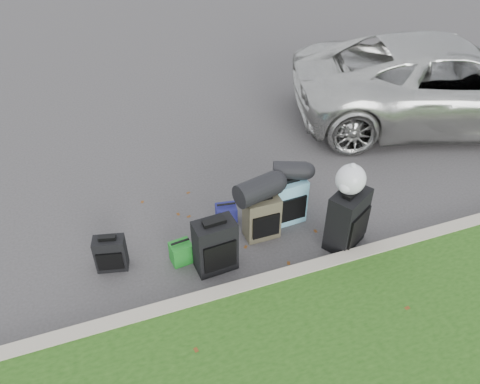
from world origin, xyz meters
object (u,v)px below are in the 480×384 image
object	(u,v)px
suitcase_small_black	(111,253)
suitcase_large_black_right	(347,219)
suitcase_teal	(288,201)
suitcase_olive	(262,217)
suitcase_large_black_left	(215,246)
suv	(447,82)
tote_green	(181,253)
tote_navy	(226,215)

from	to	relation	value
suitcase_small_black	suitcase_large_black_right	size ratio (longest dim) A/B	0.57
suitcase_small_black	suitcase_teal	xyz separation A→B (m)	(2.44, 0.09, 0.10)
suitcase_olive	suitcase_teal	xyz separation A→B (m)	(0.46, 0.17, 0.02)
suitcase_large_black_left	suitcase_olive	size ratio (longest dim) A/B	1.16
suv	suitcase_large_black_left	distance (m)	5.60
tote_green	suitcase_large_black_left	bearing A→B (deg)	-39.64
suitcase_large_black_right	tote_navy	bearing A→B (deg)	116.01
suitcase_large_black_left	suitcase_teal	world-z (taller)	suitcase_large_black_left
suitcase_large_black_right	suitcase_large_black_left	bearing A→B (deg)	144.68
suitcase_small_black	suitcase_teal	bearing A→B (deg)	15.33
suitcase_large_black_left	suitcase_olive	bearing A→B (deg)	21.10
tote_navy	suitcase_small_black	bearing A→B (deg)	-160.41
suv	suitcase_large_black_right	distance (m)	4.16
suitcase_small_black	suitcase_large_black_right	world-z (taller)	suitcase_large_black_right
suitcase_small_black	suitcase_large_black_right	bearing A→B (deg)	1.63
suitcase_small_black	suitcase_large_black_left	size ratio (longest dim) A/B	0.65
suitcase_olive	tote_green	size ratio (longest dim) A/B	2.12
tote_green	tote_navy	bearing A→B (deg)	25.85
suv	tote_green	world-z (taller)	suv
suitcase_small_black	tote_navy	world-z (taller)	suitcase_small_black
suitcase_large_black_right	suitcase_teal	bearing A→B (deg)	96.52
suitcase_teal	suitcase_large_black_right	world-z (taller)	suitcase_large_black_right
suitcase_large_black_right	tote_navy	size ratio (longest dim) A/B	2.75
suitcase_large_black_left	tote_green	xyz separation A→B (m)	(-0.38, 0.24, -0.21)
suv	suitcase_large_black_left	bearing A→B (deg)	131.64
suv	suitcase_olive	size ratio (longest dim) A/B	8.85
suitcase_small_black	suitcase_teal	world-z (taller)	suitcase_teal
suitcase_large_black_left	tote_green	distance (m)	0.50
suitcase_large_black_left	tote_green	world-z (taller)	suitcase_large_black_left
suv	suitcase_small_black	distance (m)	6.61
tote_green	tote_navy	size ratio (longest dim) A/B	0.98
suv	suitcase_small_black	bearing A→B (deg)	123.94
tote_green	tote_navy	distance (m)	0.92
suitcase_large_black_left	suitcase_large_black_right	bearing A→B (deg)	-9.53
suitcase_large_black_left	suitcase_large_black_right	distance (m)	1.74
suitcase_large_black_left	suitcase_teal	distance (m)	1.33
suv	tote_green	bearing A→B (deg)	127.98
suitcase_large_black_left	suitcase_teal	bearing A→B (deg)	19.38
suitcase_teal	tote_green	distance (m)	1.64
suv	tote_green	size ratio (longest dim) A/B	18.77
suitcase_teal	tote_green	bearing A→B (deg)	-172.98
suitcase_olive	suitcase_large_black_right	xyz separation A→B (m)	(0.97, -0.52, 0.10)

